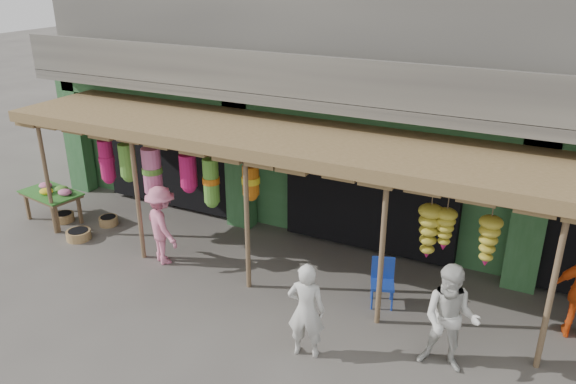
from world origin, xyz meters
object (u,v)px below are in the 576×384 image
at_px(person_right, 450,319).
at_px(flower_table, 52,194).
at_px(person_shopper, 162,225).
at_px(person_front, 306,310).
at_px(blue_chair, 383,279).

bearing_deg(person_right, flower_table, 169.92).
distance_m(person_right, person_shopper, 5.80).
xyz_separation_m(flower_table, person_front, (7.25, -1.73, 0.10)).
bearing_deg(blue_chair, person_right, -61.13).
height_order(flower_table, person_right, person_right).
height_order(person_right, person_shopper, person_right).
relative_size(flower_table, person_front, 0.97).
distance_m(blue_chair, person_shopper, 4.42).
bearing_deg(flower_table, blue_chair, 10.58).
relative_size(blue_chair, person_right, 0.50).
bearing_deg(flower_table, person_right, 2.69).
relative_size(flower_table, blue_chair, 1.81).
xyz_separation_m(person_front, person_shopper, (-3.77, 1.34, 0.02)).
height_order(person_front, person_shopper, person_shopper).
height_order(blue_chair, person_shopper, person_shopper).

